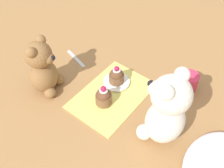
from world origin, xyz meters
TOP-DOWN VIEW (x-y plane):
  - ground_plane at (0.00, 0.00)m, footprint 4.00×4.00m
  - knitted_placemat at (0.00, 0.00)m, footprint 0.27×0.19m
  - teddy_bear_cream at (0.03, 0.20)m, footprint 0.12×0.12m
  - teddy_bear_tan at (0.11, -0.19)m, footprint 0.12×0.12m
  - cupcake_near_cream_bear at (0.04, 0.00)m, footprint 0.05×0.05m
  - saucer_plate at (-0.05, -0.02)m, footprint 0.09×0.09m
  - cupcake_near_tan_bear at (-0.05, -0.02)m, footprint 0.05×0.05m
  - juice_glass at (-0.18, 0.18)m, footprint 0.06×0.06m
  - teaspoon at (-0.06, -0.22)m, footprint 0.04×0.11m

SIDE VIEW (x-z plane):
  - ground_plane at x=0.00m, z-range 0.00..0.00m
  - teaspoon at x=-0.06m, z-range 0.00..0.01m
  - knitted_placemat at x=0.00m, z-range 0.00..0.01m
  - saucer_plate at x=-0.05m, z-range 0.01..0.01m
  - juice_glass at x=-0.18m, z-range 0.00..0.06m
  - cupcake_near_cream_bear at x=0.04m, z-range 0.00..0.07m
  - cupcake_near_tan_bear at x=-0.05m, z-range 0.00..0.07m
  - teddy_bear_tan at x=0.11m, z-range -0.01..0.19m
  - teddy_bear_cream at x=0.03m, z-range -0.01..0.23m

